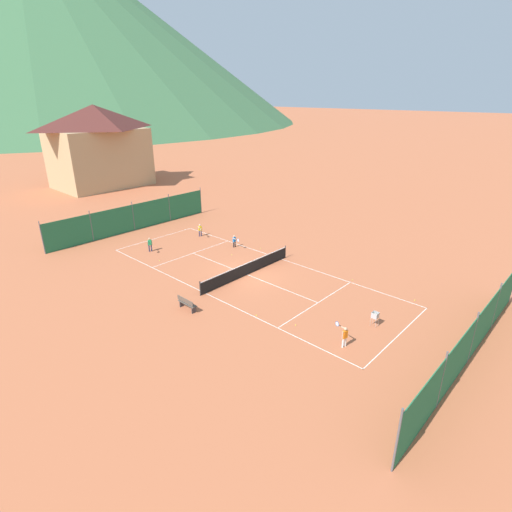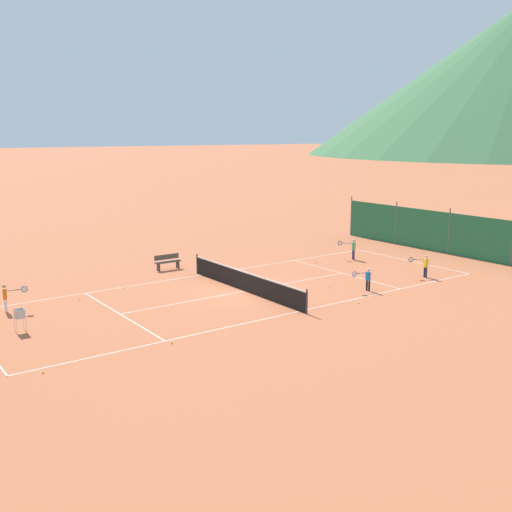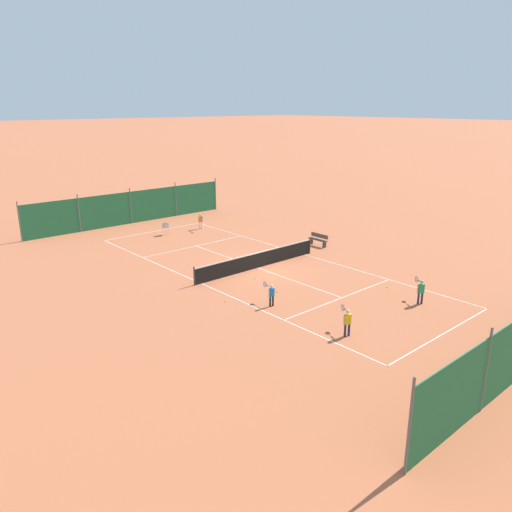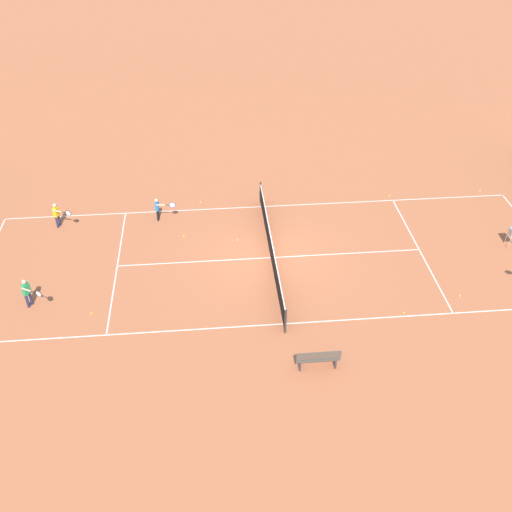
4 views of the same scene
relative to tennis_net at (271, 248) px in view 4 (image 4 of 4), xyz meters
The scene contains 15 objects.
ground_plane 0.50m from the tennis_net, ahead, with size 600.00×600.00×0.00m, color #B7603D.
court_line_markings 0.50m from the tennis_net, ahead, with size 8.25×23.85×0.01m.
tennis_net is the anchor object (origin of this frame).
player_near_service 9.80m from the tennis_net, 70.81° to the left, with size 0.72×0.91×1.20m.
player_far_baseline 5.87m from the tennis_net, 54.63° to the left, with size 0.43×0.93×1.10m.
player_far_service 9.67m from the tennis_net, 103.40° to the left, with size 0.82×0.87×1.24m.
tennis_ball_by_net_left 4.17m from the tennis_net, 62.21° to the left, with size 0.07×0.07×0.07m, color #CCE033.
tennis_ball_alley_right 6.03m from the tennis_net, 130.88° to the right, with size 0.07×0.07×0.07m, color #CCE033.
tennis_ball_service_box 11.85m from the tennis_net, 67.37° to the right, with size 0.07×0.07×0.07m, color #CCE033.
tennis_ball_alley_left 7.77m from the tennis_net, 54.66° to the right, with size 0.07×0.07×0.07m, color #CCE033.
tennis_ball_by_net_right 7.67m from the tennis_net, 112.46° to the left, with size 0.07×0.07×0.07m, color #CCE033.
tennis_ball_near_corner 7.70m from the tennis_net, 114.48° to the right, with size 0.07×0.07×0.07m, color #CCE033.
tennis_ball_far_corner 1.96m from the tennis_net, 43.77° to the left, with size 0.07×0.07×0.07m, color #CCE033.
tennis_ball_mid_court 5.56m from the tennis_net, 31.45° to the left, with size 0.07×0.07×0.07m, color #CCE033.
courtside_bench 6.40m from the tennis_net, behind, with size 0.36×1.50×0.84m.
Camera 4 is at (-20.10, 2.47, 14.99)m, focal length 42.00 mm.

